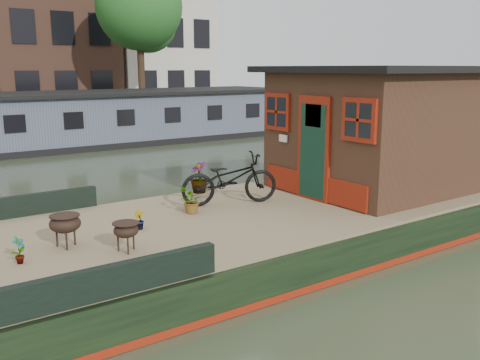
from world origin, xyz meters
TOP-DOWN VIEW (x-y plane):
  - ground at (0.00, 0.00)m, footprint 120.00×120.00m
  - houseboat_hull at (-1.33, 0.00)m, footprint 14.01×4.02m
  - houseboat_deck at (0.00, 0.00)m, footprint 11.80×3.80m
  - cabin at (2.19, 0.00)m, footprint 4.00×3.50m
  - bicycle at (-1.01, 0.62)m, footprint 1.84×1.13m
  - potted_plant_a at (-4.82, -0.34)m, footprint 0.22×0.20m
  - potted_plant_b at (-2.99, 0.14)m, footprint 0.17×0.19m
  - potted_plant_c at (-1.89, 0.46)m, footprint 0.51×0.50m
  - potted_plant_d at (-0.99, 1.70)m, footprint 0.36×0.36m
  - brazier_front at (-3.55, -0.69)m, footprint 0.49×0.49m
  - brazier_rear at (-4.15, -0.05)m, footprint 0.55×0.55m
  - far_houseboat at (0.00, 14.00)m, footprint 20.40×4.40m
  - quay at (0.00, 20.50)m, footprint 60.00×6.00m
  - tree_right at (6.14, 19.07)m, footprint 4.40×4.40m

SIDE VIEW (x-z plane):
  - ground at x=0.00m, z-range 0.00..0.00m
  - houseboat_hull at x=-1.33m, z-range -0.03..0.57m
  - quay at x=0.00m, z-range 0.00..0.90m
  - houseboat_deck at x=0.00m, z-range 0.60..0.65m
  - potted_plant_b at x=-2.99m, z-range 0.65..0.94m
  - potted_plant_a at x=-4.82m, z-range 0.65..1.00m
  - brazier_front at x=-3.55m, z-range 0.65..1.05m
  - potted_plant_c at x=-1.89m, z-range 0.65..1.08m
  - brazier_rear at x=-4.15m, z-range 0.65..1.11m
  - potted_plant_d at x=-0.99m, z-range 0.65..1.26m
  - far_houseboat at x=0.00m, z-range -0.09..2.02m
  - bicycle at x=-1.01m, z-range 0.65..1.56m
  - cabin at x=2.19m, z-range 0.67..3.09m
  - tree_right at x=6.14m, z-range 2.19..9.59m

